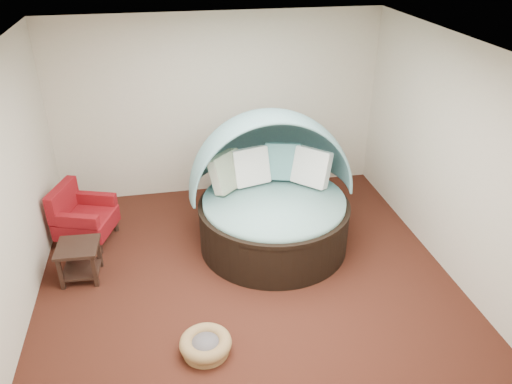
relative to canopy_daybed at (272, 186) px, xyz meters
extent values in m
plane|color=#421A13|center=(-0.48, -0.82, -0.85)|extent=(5.00, 5.00, 0.00)
plane|color=beige|center=(-0.48, 1.68, 0.55)|extent=(5.00, 0.00, 5.00)
plane|color=beige|center=(-0.48, -3.32, 0.55)|extent=(5.00, 0.00, 5.00)
plane|color=beige|center=(-2.98, -0.82, 0.55)|extent=(0.00, 5.00, 5.00)
plane|color=beige|center=(2.02, -0.82, 0.55)|extent=(0.00, 5.00, 5.00)
plane|color=white|center=(-0.48, -0.82, 1.95)|extent=(5.00, 5.00, 0.00)
cylinder|color=black|center=(0.00, -0.12, -0.54)|extent=(1.98, 1.98, 0.60)
cylinder|color=black|center=(0.00, -0.12, -0.22)|extent=(2.00, 2.00, 0.05)
cylinder|color=#79B2B1|center=(0.00, -0.12, -0.18)|extent=(1.87, 1.87, 0.13)
cube|color=#375F41|center=(-0.57, 0.23, 0.15)|extent=(0.56, 0.56, 0.53)
cube|color=white|center=(-0.23, 0.33, 0.15)|extent=(0.56, 0.40, 0.53)
cube|color=#5EA0A4|center=(0.23, 0.40, 0.15)|extent=(0.56, 0.41, 0.53)
cube|color=white|center=(0.57, 0.15, 0.15)|extent=(0.56, 0.56, 0.53)
cylinder|color=olive|center=(-1.11, -1.87, -0.82)|extent=(0.63, 0.63, 0.05)
torus|color=olive|center=(-1.11, -1.87, -0.73)|extent=(0.71, 0.71, 0.14)
cylinder|color=#5D595E|center=(-1.11, -1.87, -0.74)|extent=(0.42, 0.42, 0.08)
cylinder|color=black|center=(-2.84, 0.31, -0.76)|extent=(0.08, 0.08, 0.17)
cylinder|color=black|center=(-2.66, 0.84, -0.76)|extent=(0.08, 0.08, 0.17)
cylinder|color=black|center=(-2.30, 0.13, -0.76)|extent=(0.08, 0.08, 0.17)
cylinder|color=black|center=(-2.12, 0.66, -0.76)|extent=(0.08, 0.08, 0.17)
cube|color=maroon|center=(-2.48, 0.48, -0.56)|extent=(0.89, 0.89, 0.24)
cube|color=maroon|center=(-2.75, 0.57, -0.23)|extent=(0.35, 0.71, 0.41)
cube|color=maroon|center=(-2.53, 0.18, -0.35)|extent=(0.57, 0.29, 0.17)
cube|color=maroon|center=(-2.34, 0.75, -0.35)|extent=(0.57, 0.29, 0.17)
cube|color=black|center=(-2.48, -0.36, -0.39)|extent=(0.51, 0.51, 0.04)
cube|color=black|center=(-2.48, -0.36, -0.73)|extent=(0.45, 0.45, 0.03)
cube|color=black|center=(-2.69, -0.54, -0.63)|extent=(0.05, 0.05, 0.43)
cube|color=black|center=(-2.67, -0.15, -0.63)|extent=(0.05, 0.05, 0.43)
cube|color=black|center=(-2.29, -0.56, -0.63)|extent=(0.05, 0.05, 0.43)
cube|color=black|center=(-2.27, -0.17, -0.63)|extent=(0.05, 0.05, 0.43)
camera|label=1|loc=(-1.31, -5.62, 3.06)|focal=35.00mm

